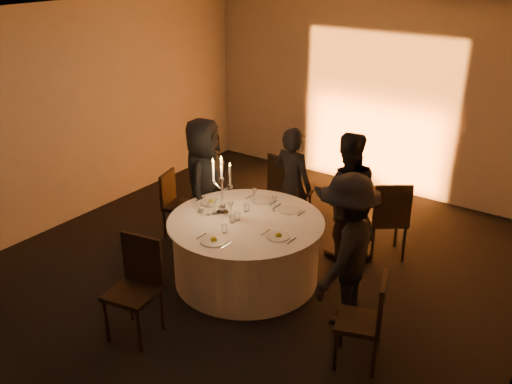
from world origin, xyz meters
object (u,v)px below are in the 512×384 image
Objects in this scene: guest_left at (204,182)px; candelabra at (222,194)px; chair_back_left at (286,187)px; guest_right at (347,251)px; chair_front at (137,281)px; chair_right at (368,317)px; guest_back_right at (346,197)px; banquet_table at (246,250)px; coffee_cup at (202,210)px; guest_back_left at (292,185)px; chair_back_right at (389,216)px; chair_left at (175,200)px.

candelabra is at bearing -148.84° from guest_left.
guest_right is (1.69, -1.51, 0.23)m from chair_back_left.
candelabra reaches higher than chair_front.
guest_left reaches higher than chair_front.
chair_right is 2.05m from guest_back_right.
chair_back_left is at bearing 91.97° from candelabra.
banquet_table is 0.70m from coffee_cup.
guest_left is (-0.70, 1.87, 0.26)m from chair_front.
banquet_table is 2.49× the size of candelabra.
guest_left reaches higher than guest_back_left.
chair_back_left is at bearing -55.45° from guest_left.
chair_back_right is (1.15, 1.41, 0.21)m from banquet_table.
candelabra reaches higher than chair_right.
chair_left is 0.85× the size of chair_front.
banquet_table is 1.51m from chair_back_left.
banquet_table is 1.06× the size of guest_left.
chair_left is 0.94× the size of chair_right.
banquet_table is at bearing 68.12° from chair_front.
chair_front reaches higher than chair_back_left.
chair_back_left is at bearing -134.59° from guest_right.
guest_back_right reaches higher than chair_left.
chair_left is 1.08m from coffee_cup.
coffee_cup is (-1.85, -0.07, -0.02)m from guest_right.
chair_front is at bearing 90.69° from guest_back_left.
guest_left is at bearing 44.06° from guest_back_left.
chair_back_right is (2.60, 1.04, 0.09)m from chair_left.
guest_back_left is 1.37m from coffee_cup.
guest_right is at bearing -2.74° from banquet_table.
chair_back_right is 1.29m from guest_back_left.
chair_back_right is 9.49× the size of coffee_cup.
candelabra is (1.13, -0.39, 0.52)m from chair_left.
guest_back_left is 0.94× the size of guest_back_right.
guest_right reaches higher than guest_back_left.
guest_back_right reaches higher than candelabra.
guest_right reaches higher than chair_left.
chair_right is 0.57× the size of guest_back_right.
chair_left is 0.59m from guest_left.
banquet_table is 0.72m from candelabra.
guest_right is (0.62, -1.20, -0.00)m from guest_back_right.
guest_right is (-0.49, 0.50, 0.29)m from chair_right.
guest_left is 1.09× the size of guest_back_left.
guest_back_right is (1.67, 0.69, -0.03)m from guest_left.
guest_back_right is (1.06, -0.31, 0.23)m from chair_back_left.
guest_back_right reaches higher than guest_back_left.
chair_front is 1.48m from candelabra.
chair_back_left is 2.88m from chair_front.
guest_right is at bearing 86.47° from guest_back_right.
guest_back_right is at bearing 48.65° from candelabra.
chair_right is at bearing 150.38° from chair_back_left.
guest_back_right reaches higher than chair_back_left.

